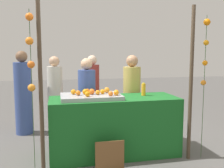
{
  "coord_description": "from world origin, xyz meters",
  "views": [
    {
      "loc": [
        -0.89,
        -3.88,
        1.64
      ],
      "look_at": [
        0.0,
        0.15,
        1.13
      ],
      "focal_mm": 40.65,
      "sensor_mm": 36.0,
      "label": 1
    }
  ],
  "objects": [
    {
      "name": "orange_7",
      "position": [
        -0.09,
        -0.18,
        1.03
      ],
      "size": [
        0.07,
        0.07,
        0.07
      ],
      "primitive_type": "sphere",
      "color": "orange",
      "rests_on": "orange_tray"
    },
    {
      "name": "juice_bottle",
      "position": [
        0.53,
        0.09,
        1.04
      ],
      "size": [
        0.07,
        0.07,
        0.22
      ],
      "color": "orange",
      "rests_on": "stall_counter"
    },
    {
      "name": "orange_10",
      "position": [
        -0.18,
        0.02,
        1.03
      ],
      "size": [
        0.08,
        0.08,
        0.08
      ],
      "primitive_type": "sphere",
      "color": "orange",
      "rests_on": "orange_tray"
    },
    {
      "name": "orange_5",
      "position": [
        -0.46,
        0.04,
        1.04
      ],
      "size": [
        0.09,
        0.09,
        0.09
      ],
      "primitive_type": "sphere",
      "color": "orange",
      "rests_on": "orange_tray"
    },
    {
      "name": "orange_9",
      "position": [
        0.03,
        -0.04,
        1.03
      ],
      "size": [
        0.07,
        0.07,
        0.07
      ],
      "primitive_type": "sphere",
      "color": "orange",
      "rests_on": "orange_tray"
    },
    {
      "name": "orange_3",
      "position": [
        -0.57,
        -0.03,
        1.03
      ],
      "size": [
        0.08,
        0.08,
        0.08
      ],
      "primitive_type": "sphere",
      "color": "orange",
      "rests_on": "orange_tray"
    },
    {
      "name": "garland_strand_right",
      "position": [
        1.31,
        -0.44,
        1.7
      ],
      "size": [
        0.1,
        0.1,
        2.2
      ],
      "color": "#2D4C23",
      "rests_on": "ground_plane"
    },
    {
      "name": "crowd_person_0",
      "position": [
        -0.09,
        1.8,
        0.74
      ],
      "size": [
        0.32,
        0.32,
        1.59
      ],
      "color": "maroon",
      "rests_on": "ground_plane"
    },
    {
      "name": "garland_strand_left",
      "position": [
        -1.21,
        -0.45,
        1.63
      ],
      "size": [
        0.11,
        0.11,
        2.2
      ],
      "color": "#2D4C23",
      "rests_on": "ground_plane"
    },
    {
      "name": "crowd_person_1",
      "position": [
        -1.55,
        1.44,
        0.79
      ],
      "size": [
        0.34,
        0.34,
        1.69
      ],
      "color": "#384C8C",
      "rests_on": "ground_plane"
    },
    {
      "name": "orange_2",
      "position": [
        -0.35,
        0.02,
        1.04
      ],
      "size": [
        0.09,
        0.09,
        0.09
      ],
      "primitive_type": "sphere",
      "color": "orange",
      "rests_on": "orange_tray"
    },
    {
      "name": "orange_0",
      "position": [
        -0.64,
        0.09,
        1.03
      ],
      "size": [
        0.08,
        0.08,
        0.08
      ],
      "primitive_type": "sphere",
      "color": "orange",
      "rests_on": "orange_tray"
    },
    {
      "name": "orange_tray",
      "position": [
        -0.37,
        0.01,
        0.96
      ],
      "size": [
        0.93,
        0.63,
        0.06
      ],
      "primitive_type": "cube",
      "color": "#9EA0A5",
      "rests_on": "stall_counter"
    },
    {
      "name": "vendor_right",
      "position": [
        0.47,
        0.58,
        0.75
      ],
      "size": [
        0.32,
        0.32,
        1.61
      ],
      "color": "tan",
      "rests_on": "ground_plane"
    },
    {
      "name": "orange_8",
      "position": [
        -0.09,
        0.15,
        1.04
      ],
      "size": [
        0.09,
        0.09,
        0.09
      ],
      "primitive_type": "sphere",
      "color": "orange",
      "rests_on": "orange_tray"
    },
    {
      "name": "stall_counter",
      "position": [
        0.0,
        0.0,
        0.47
      ],
      "size": [
        2.04,
        0.77,
        0.93
      ],
      "primitive_type": "cube",
      "color": "#196023",
      "rests_on": "ground_plane"
    },
    {
      "name": "orange_1",
      "position": [
        -0.0,
        -0.15,
        1.04
      ],
      "size": [
        0.08,
        0.08,
        0.08
      ],
      "primitive_type": "sphere",
      "color": "orange",
      "rests_on": "orange_tray"
    },
    {
      "name": "ground_plane",
      "position": [
        0.0,
        0.0,
        0.0
      ],
      "size": [
        24.0,
        24.0,
        0.0
      ],
      "primitive_type": "plane",
      "color": "#565451"
    },
    {
      "name": "vendor_left",
      "position": [
        -0.36,
        0.61,
        0.72
      ],
      "size": [
        0.31,
        0.31,
        1.55
      ],
      "color": "#384C8C",
      "rests_on": "ground_plane"
    },
    {
      "name": "chalkboard_sign",
      "position": [
        -0.19,
        -0.58,
        0.21
      ],
      "size": [
        0.41,
        0.03,
        0.45
      ],
      "color": "brown",
      "rests_on": "ground_plane"
    },
    {
      "name": "crowd_person_2",
      "position": [
        -0.92,
        1.51,
        0.73
      ],
      "size": [
        0.32,
        0.32,
        1.58
      ],
      "color": "beige",
      "rests_on": "ground_plane"
    },
    {
      "name": "canopy_post_right",
      "position": [
        1.1,
        -0.42,
        1.17
      ],
      "size": [
        0.06,
        0.06,
        2.34
      ],
      "primitive_type": "cylinder",
      "color": "#473828",
      "rests_on": "ground_plane"
    },
    {
      "name": "orange_4",
      "position": [
        -0.45,
        -0.18,
        1.03
      ],
      "size": [
        0.08,
        0.08,
        0.08
      ],
      "primitive_type": "sphere",
      "color": "orange",
      "rests_on": "orange_tray"
    },
    {
      "name": "canopy_post_left",
      "position": [
        -1.1,
        -0.42,
        1.17
      ],
      "size": [
        0.06,
        0.06,
        2.34
      ],
      "primitive_type": "cylinder",
      "color": "#473828",
      "rests_on": "ground_plane"
    },
    {
      "name": "orange_6",
      "position": [
        -0.27,
        -0.02,
        1.03
      ],
      "size": [
        0.07,
        0.07,
        0.07
      ],
      "primitive_type": "sphere",
      "color": "orange",
      "rests_on": "orange_tray"
    },
    {
      "name": "orange_11",
      "position": [
        -0.41,
        0.17,
        1.03
      ],
      "size": [
        0.07,
        0.07,
        0.07
      ],
      "primitive_type": "sphere",
      "color": "orange",
      "rests_on": "orange_tray"
    }
  ]
}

